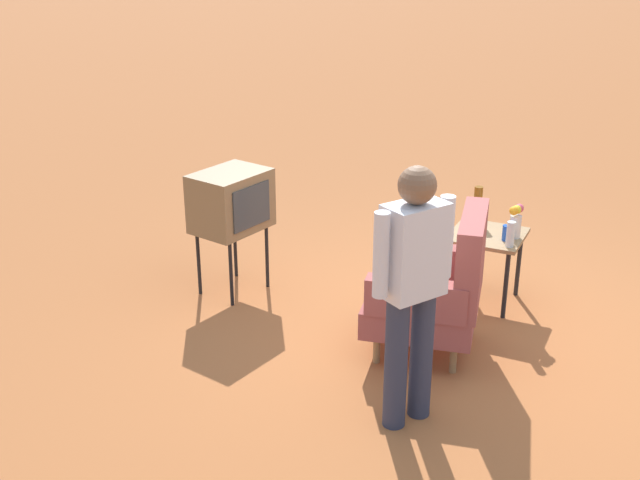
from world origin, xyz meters
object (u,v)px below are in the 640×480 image
object	(u,v)px
armchair	(437,288)
tv_on_stand	(231,202)
soda_can_blue	(506,233)
flower_vase	(516,220)
bottle_short_clear	(510,234)
person_standing	(413,282)
bottle_tall_amber	(478,204)
side_table	(487,243)

from	to	relation	value
armchair	tv_on_stand	distance (m)	1.86
tv_on_stand	soda_can_blue	size ratio (longest dim) A/B	8.44
flower_vase	bottle_short_clear	bearing A→B (deg)	2.78
soda_can_blue	flower_vase	distance (m)	0.13
person_standing	bottle_short_clear	world-z (taller)	person_standing
person_standing	soda_can_blue	size ratio (longest dim) A/B	13.44
tv_on_stand	person_standing	xyz separation A→B (m)	(1.13, 1.93, 0.16)
bottle_tall_amber	soda_can_blue	size ratio (longest dim) A/B	2.46
soda_can_blue	flower_vase	xyz separation A→B (m)	(-0.09, 0.04, 0.09)
armchair	side_table	bearing A→B (deg)	173.36
flower_vase	bottle_tall_amber	bearing A→B (deg)	-121.02
bottle_short_clear	side_table	bearing A→B (deg)	-131.28
soda_can_blue	bottle_short_clear	distance (m)	0.13
armchair	side_table	world-z (taller)	armchair
soda_can_blue	bottle_short_clear	size ratio (longest dim) A/B	0.61
side_table	bottle_tall_amber	world-z (taller)	bottle_tall_amber
armchair	flower_vase	bearing A→B (deg)	161.75
armchair	tv_on_stand	xyz separation A→B (m)	(-0.24, -1.82, 0.28)
bottle_tall_amber	flower_vase	xyz separation A→B (m)	(0.22, 0.36, -0.00)
tv_on_stand	soda_can_blue	xyz separation A→B (m)	(-0.63, 2.09, -0.13)
person_standing	soda_can_blue	bearing A→B (deg)	174.77
side_table	bottle_tall_amber	xyz separation A→B (m)	(-0.23, -0.15, 0.23)
person_standing	bottle_short_clear	distance (m)	1.67
tv_on_stand	bottle_short_clear	xyz separation A→B (m)	(-0.51, 2.14, -0.10)
bottle_short_clear	tv_on_stand	bearing A→B (deg)	-76.53
tv_on_stand	person_standing	world-z (taller)	person_standing
soda_can_blue	flower_vase	world-z (taller)	flower_vase
armchair	flower_vase	distance (m)	1.04
side_table	soda_can_blue	xyz separation A→B (m)	(0.08, 0.16, 0.14)
side_table	tv_on_stand	size ratio (longest dim) A/B	0.57
person_standing	flower_vase	world-z (taller)	person_standing
side_table	flower_vase	distance (m)	0.31
soda_can_blue	bottle_tall_amber	bearing A→B (deg)	-134.11
side_table	bottle_short_clear	distance (m)	0.34
side_table	person_standing	xyz separation A→B (m)	(1.83, 0.00, 0.44)
tv_on_stand	flower_vase	bearing A→B (deg)	108.54
person_standing	bottle_short_clear	xyz separation A→B (m)	(-1.64, 0.21, -0.25)
armchair	soda_can_blue	distance (m)	0.92
armchair	soda_can_blue	xyz separation A→B (m)	(-0.87, 0.27, 0.15)
flower_vase	tv_on_stand	bearing A→B (deg)	-71.46
tv_on_stand	bottle_short_clear	distance (m)	2.21
bottle_tall_amber	bottle_short_clear	distance (m)	0.56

